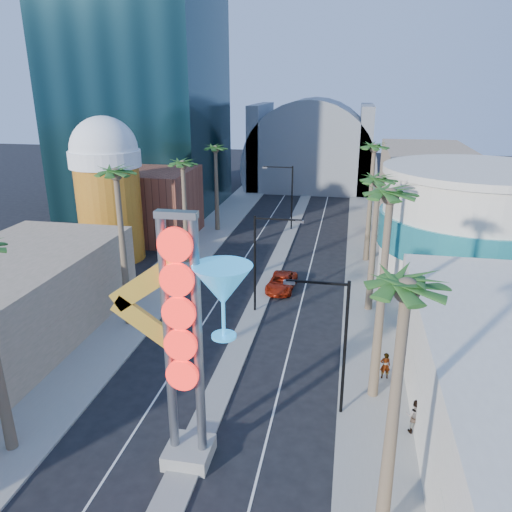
# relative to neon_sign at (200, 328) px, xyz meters

# --- Properties ---
(ground) EXTENTS (240.00, 240.00, 0.00)m
(ground) POSITION_rel_neon_sign_xyz_m (-0.82, -2.96, -7.31)
(ground) COLOR black
(ground) RESTS_ON ground
(sidewalk_west) EXTENTS (5.00, 100.00, 0.15)m
(sidewalk_west) POSITION_rel_neon_sign_xyz_m (-10.32, 32.04, -7.23)
(sidewalk_west) COLOR gray
(sidewalk_west) RESTS_ON ground
(sidewalk_east) EXTENTS (5.00, 100.00, 0.15)m
(sidewalk_east) POSITION_rel_neon_sign_xyz_m (8.68, 32.04, -7.23)
(sidewalk_east) COLOR gray
(sidewalk_east) RESTS_ON ground
(median) EXTENTS (1.60, 84.00, 0.15)m
(median) POSITION_rel_neon_sign_xyz_m (-0.82, 35.04, -7.23)
(median) COLOR gray
(median) RESTS_ON ground
(hotel_tower) EXTENTS (20.00, 20.00, 50.00)m
(hotel_tower) POSITION_rel_neon_sign_xyz_m (-22.82, 49.04, 17.69)
(hotel_tower) COLOR black
(hotel_tower) RESTS_ON ground
(brick_filler_west) EXTENTS (10.00, 10.00, 8.00)m
(brick_filler_west) POSITION_rel_neon_sign_xyz_m (-16.82, 35.04, -3.31)
(brick_filler_west) COLOR brown
(brick_filler_west) RESTS_ON ground
(filler_east) EXTENTS (10.00, 20.00, 10.00)m
(filler_east) POSITION_rel_neon_sign_xyz_m (15.18, 45.04, -2.31)
(filler_east) COLOR #948160
(filler_east) RESTS_ON ground
(beer_mug) EXTENTS (7.00, 7.00, 14.50)m
(beer_mug) POSITION_rel_neon_sign_xyz_m (-17.82, 27.04, 0.54)
(beer_mug) COLOR #B85818
(beer_mug) RESTS_ON ground
(turquoise_building) EXTENTS (16.60, 16.60, 10.60)m
(turquoise_building) POSITION_rel_neon_sign_xyz_m (17.18, 27.04, -2.06)
(turquoise_building) COLOR beige
(turquoise_building) RESTS_ON ground
(canopy) EXTENTS (22.00, 16.00, 22.00)m
(canopy) POSITION_rel_neon_sign_xyz_m (-0.82, 69.04, -3.00)
(canopy) COLOR slate
(canopy) RESTS_ON ground
(neon_sign) EXTENTS (6.53, 2.60, 12.55)m
(neon_sign) POSITION_rel_neon_sign_xyz_m (0.00, 0.00, 0.00)
(neon_sign) COLOR gray
(neon_sign) RESTS_ON ground
(streetlight_0) EXTENTS (3.79, 0.25, 8.00)m
(streetlight_0) POSITION_rel_neon_sign_xyz_m (-0.27, 17.04, -2.43)
(streetlight_0) COLOR black
(streetlight_0) RESTS_ON ground
(streetlight_1) EXTENTS (3.79, 0.25, 8.00)m
(streetlight_1) POSITION_rel_neon_sign_xyz_m (-1.36, 41.04, -2.43)
(streetlight_1) COLOR black
(streetlight_1) RESTS_ON ground
(streetlight_2) EXTENTS (3.45, 0.25, 8.00)m
(streetlight_2) POSITION_rel_neon_sign_xyz_m (5.91, 5.04, -2.47)
(streetlight_2) COLOR black
(streetlight_2) RESTS_ON ground
(palm_1) EXTENTS (2.40, 2.40, 12.70)m
(palm_1) POSITION_rel_neon_sign_xyz_m (-9.82, 13.04, 3.52)
(palm_1) COLOR brown
(palm_1) RESTS_ON ground
(palm_2) EXTENTS (2.40, 2.40, 11.20)m
(palm_2) POSITION_rel_neon_sign_xyz_m (-9.82, 27.04, 2.17)
(palm_2) COLOR brown
(palm_2) RESTS_ON ground
(palm_3) EXTENTS (2.40, 2.40, 11.20)m
(palm_3) POSITION_rel_neon_sign_xyz_m (-9.82, 39.04, 2.17)
(palm_3) COLOR brown
(palm_3) RESTS_ON ground
(palm_4) EXTENTS (2.40, 2.40, 12.20)m
(palm_4) POSITION_rel_neon_sign_xyz_m (8.18, -2.96, 3.07)
(palm_4) COLOR brown
(palm_4) RESTS_ON ground
(palm_5) EXTENTS (2.40, 2.40, 13.20)m
(palm_5) POSITION_rel_neon_sign_xyz_m (8.18, 7.04, 3.96)
(palm_5) COLOR brown
(palm_5) RESTS_ON ground
(palm_6) EXTENTS (2.40, 2.40, 11.70)m
(palm_6) POSITION_rel_neon_sign_xyz_m (8.18, 19.04, 2.62)
(palm_6) COLOR brown
(palm_6) RESTS_ON ground
(palm_7) EXTENTS (2.40, 2.40, 12.70)m
(palm_7) POSITION_rel_neon_sign_xyz_m (8.18, 31.04, 3.52)
(palm_7) COLOR brown
(palm_7) RESTS_ON ground
(red_pickup) EXTENTS (2.54, 5.00, 1.35)m
(red_pickup) POSITION_rel_neon_sign_xyz_m (0.66, 21.95, -6.63)
(red_pickup) COLOR #971F0B
(red_pickup) RESTS_ON ground
(pedestrian_a) EXTENTS (0.69, 0.51, 1.75)m
(pedestrian_a) POSITION_rel_neon_sign_xyz_m (8.93, 8.93, -6.28)
(pedestrian_a) COLOR gray
(pedestrian_a) RESTS_ON sidewalk_east
(pedestrian_b) EXTENTS (1.09, 0.93, 1.94)m
(pedestrian_b) POSITION_rel_neon_sign_xyz_m (10.16, 4.01, -6.19)
(pedestrian_b) COLOR gray
(pedestrian_b) RESTS_ON sidewalk_east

